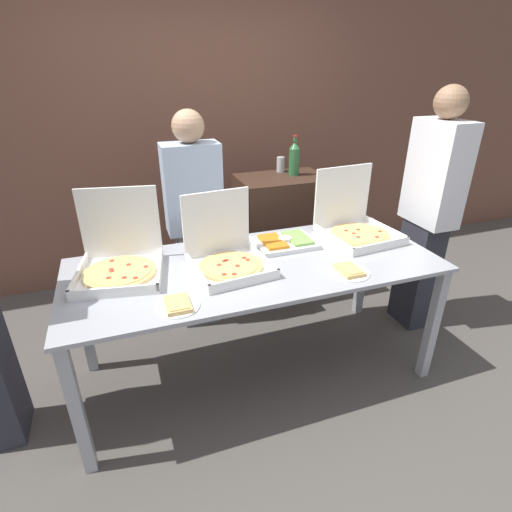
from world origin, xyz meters
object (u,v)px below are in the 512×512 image
object	(u,v)px
paper_plate_front_left	(178,305)
veggie_tray	(285,242)
pizza_box_far_left	(355,225)
person_guest_plaid	(195,221)
pizza_box_near_left	(227,255)
person_guest_cap	(429,211)
soda_bottle	(294,158)
soda_can_silver	(281,164)
pizza_box_near_right	(120,260)
paper_plate_front_center	(349,271)

from	to	relation	value
paper_plate_front_left	veggie_tray	xyz separation A→B (m)	(0.79, 0.51, 0.01)
pizza_box_far_left	person_guest_plaid	distance (m)	1.15
pizza_box_near_left	person_guest_cap	world-z (taller)	person_guest_cap
soda_bottle	person_guest_cap	distance (m)	1.11
paper_plate_front_left	veggie_tray	size ratio (longest dim) A/B	0.55
soda_bottle	soda_can_silver	xyz separation A→B (m)	(-0.06, 0.14, -0.08)
paper_plate_front_left	soda_can_silver	world-z (taller)	soda_can_silver
pizza_box_near_right	paper_plate_front_left	distance (m)	0.53
person_guest_plaid	soda_bottle	bearing A→B (deg)	-166.55
paper_plate_front_left	pizza_box_near_right	bearing A→B (deg)	117.41
veggie_tray	soda_can_silver	xyz separation A→B (m)	(0.34, 0.90, 0.29)
paper_plate_front_left	soda_bottle	xyz separation A→B (m)	(1.18, 1.27, 0.37)
pizza_box_near_left	veggie_tray	world-z (taller)	pizza_box_near_left
paper_plate_front_left	person_guest_cap	size ratio (longest dim) A/B	0.12
veggie_tray	paper_plate_front_left	bearing A→B (deg)	-147.28
veggie_tray	soda_can_silver	size ratio (longest dim) A/B	3.14
person_guest_cap	pizza_box_near_left	bearing A→B (deg)	95.41
person_guest_cap	soda_bottle	bearing A→B (deg)	42.43
paper_plate_front_center	paper_plate_front_left	distance (m)	0.98
pizza_box_near_right	veggie_tray	distance (m)	1.03
person_guest_plaid	person_guest_cap	world-z (taller)	person_guest_cap
paper_plate_front_center	paper_plate_front_left	world-z (taller)	same
paper_plate_front_left	person_guest_cap	distance (m)	1.97
pizza_box_near_right	soda_bottle	xyz separation A→B (m)	(1.43, 0.80, 0.31)
pizza_box_near_right	person_guest_plaid	size ratio (longest dim) A/B	0.33
paper_plate_front_left	soda_can_silver	distance (m)	1.83
pizza_box_far_left	person_guest_cap	size ratio (longest dim) A/B	0.28
pizza_box_near_right	soda_bottle	distance (m)	1.66
soda_bottle	pizza_box_near_right	bearing A→B (deg)	-150.68
pizza_box_near_right	person_guest_cap	distance (m)	2.15
pizza_box_near_left	person_guest_plaid	xyz separation A→B (m)	(-0.05, 0.73, -0.04)
pizza_box_far_left	pizza_box_near_right	distance (m)	1.55
pizza_box_near_right	person_guest_cap	bearing A→B (deg)	10.12
pizza_box_far_left	soda_can_silver	world-z (taller)	pizza_box_far_left
paper_plate_front_center	pizza_box_near_right	bearing A→B (deg)	160.32
pizza_box_far_left	veggie_tray	distance (m)	0.52
paper_plate_front_center	soda_bottle	size ratio (longest dim) A/B	0.75
paper_plate_front_left	person_guest_plaid	size ratio (longest dim) A/B	0.13
pizza_box_near_right	person_guest_plaid	xyz separation A→B (m)	(0.54, 0.59, -0.05)
soda_can_silver	pizza_box_far_left	bearing A→B (deg)	-78.81
pizza_box_near_left	pizza_box_near_right	distance (m)	0.61
person_guest_plaid	person_guest_cap	xyz separation A→B (m)	(1.60, -0.58, 0.08)
soda_can_silver	person_guest_cap	world-z (taller)	person_guest_cap
pizza_box_near_left	paper_plate_front_left	bearing A→B (deg)	-142.33
soda_can_silver	person_guest_plaid	size ratio (longest dim) A/B	0.08
pizza_box_near_left	person_guest_cap	bearing A→B (deg)	-0.64
pizza_box_near_right	person_guest_cap	world-z (taller)	person_guest_cap
paper_plate_front_center	soda_can_silver	xyz separation A→B (m)	(0.14, 1.38, 0.30)
person_guest_plaid	pizza_box_near_right	bearing A→B (deg)	47.31
soda_bottle	soda_can_silver	world-z (taller)	soda_bottle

